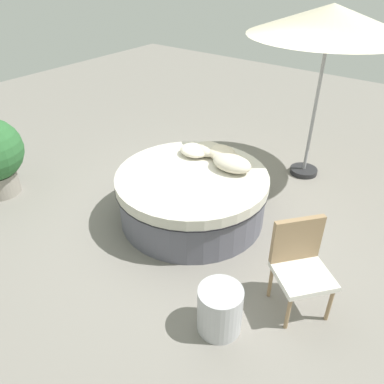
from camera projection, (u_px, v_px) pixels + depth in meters
ground_plane at (192, 216)px, 5.27m from camera, size 16.00×16.00×0.00m
round_bed at (192, 196)px, 5.08m from camera, size 2.01×2.01×0.67m
throw_pillow_0 at (232, 163)px, 4.95m from camera, size 0.55×0.36×0.20m
throw_pillow_1 at (228, 159)px, 5.11m from camera, size 0.46×0.33×0.15m
throw_pillow_2 at (221, 152)px, 5.25m from camera, size 0.44×0.35×0.17m
throw_pillow_3 at (209, 149)px, 5.34m from camera, size 0.41×0.38×0.16m
throw_pillow_4 at (195, 150)px, 5.33m from camera, size 0.43×0.37×0.14m
patio_chair at (300, 260)px, 3.72m from camera, size 0.72×0.72×0.98m
patio_umbrella at (331, 21)px, 5.01m from camera, size 2.23×2.23×2.54m
side_table at (220, 309)px, 3.60m from camera, size 0.43×0.43×0.50m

